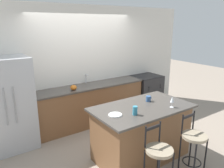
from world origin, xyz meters
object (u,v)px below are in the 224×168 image
object	(u,v)px
bar_stool_near	(158,157)
bar_stool_far	(193,142)
oven_range	(146,92)
dinner_plate	(115,115)
coffee_mug	(148,99)
pumpkin_decoration	(74,88)
tumbler_cup	(135,111)
refrigerator	(7,104)
wine_glass	(172,100)

from	to	relation	value
bar_stool_near	bar_stool_far	world-z (taller)	same
oven_range	dinner_plate	xyz separation A→B (m)	(-2.24, -1.71, 0.49)
coffee_mug	pumpkin_decoration	bearing A→B (deg)	118.82
oven_range	tumbler_cup	bearing A→B (deg)	-136.78
bar_stool_near	dinner_plate	size ratio (longest dim) A/B	4.59
tumbler_cup	oven_range	bearing A→B (deg)	43.22
tumbler_cup	pumpkin_decoration	distance (m)	1.77
bar_stool_far	oven_range	bearing A→B (deg)	62.08
dinner_plate	bar_stool_near	bearing A→B (deg)	-72.78
bar_stool_near	coffee_mug	distance (m)	1.17
oven_range	dinner_plate	size ratio (longest dim) A/B	4.34
refrigerator	tumbler_cup	bearing A→B (deg)	-50.56
bar_stool_near	pumpkin_decoration	xyz separation A→B (m)	(-0.17, 2.32, 0.44)
bar_stool_near	dinner_plate	world-z (taller)	bar_stool_near
wine_glass	coffee_mug	world-z (taller)	wine_glass
bar_stool_near	bar_stool_far	bearing A→B (deg)	-2.78
oven_range	coffee_mug	bearing A→B (deg)	-132.24
bar_stool_near	wine_glass	distance (m)	1.02
coffee_mug	tumbler_cup	bearing A→B (deg)	-151.07
bar_stool_far	pumpkin_decoration	world-z (taller)	pumpkin_decoration
dinner_plate	wine_glass	size ratio (longest dim) A/B	1.14
refrigerator	coffee_mug	xyz separation A→B (m)	(2.09, -1.50, 0.13)
bar_stool_far	wine_glass	size ratio (longest dim) A/B	5.26
bar_stool_far	coffee_mug	size ratio (longest dim) A/B	8.20
dinner_plate	pumpkin_decoration	world-z (taller)	pumpkin_decoration
coffee_mug	refrigerator	bearing A→B (deg)	144.25
refrigerator	dinner_plate	xyz separation A→B (m)	(1.24, -1.67, 0.09)
oven_range	bar_stool_far	distance (m)	2.78
refrigerator	oven_range	bearing A→B (deg)	0.65
oven_range	coffee_mug	world-z (taller)	coffee_mug
wine_glass	tumbler_cup	distance (m)	0.72
oven_range	wine_glass	bearing A→B (deg)	-122.96
bar_stool_near	bar_stool_far	size ratio (longest dim) A/B	1.00
oven_range	coffee_mug	xyz separation A→B (m)	(-1.40, -1.54, 0.53)
bar_stool_near	pumpkin_decoration	bearing A→B (deg)	94.16
pumpkin_decoration	bar_stool_far	bearing A→B (deg)	-69.33
bar_stool_far	dinner_plate	bearing A→B (deg)	141.45
oven_range	wine_glass	size ratio (longest dim) A/B	4.97
dinner_plate	wine_glass	distance (m)	1.01
tumbler_cup	bar_stool_near	bearing A→B (deg)	-93.72
refrigerator	dinner_plate	bearing A→B (deg)	-53.30
wine_glass	tumbler_cup	xyz separation A→B (m)	(-0.70, 0.11, -0.06)
bar_stool_far	dinner_plate	distance (m)	1.27
oven_range	dinner_plate	world-z (taller)	dinner_plate
dinner_plate	pumpkin_decoration	size ratio (longest dim) A/B	1.55
pumpkin_decoration	dinner_plate	bearing A→B (deg)	-91.88
tumbler_cup	pumpkin_decoration	size ratio (longest dim) A/B	1.00
dinner_plate	coffee_mug	world-z (taller)	coffee_mug
coffee_mug	bar_stool_far	bearing A→B (deg)	-83.95
coffee_mug	pumpkin_decoration	size ratio (longest dim) A/B	0.87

